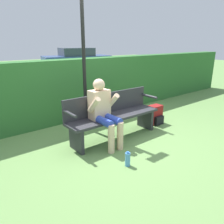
{
  "coord_description": "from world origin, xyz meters",
  "views": [
    {
      "loc": [
        -2.43,
        -2.96,
        1.76
      ],
      "look_at": [
        -0.15,
        -0.1,
        0.57
      ],
      "focal_mm": 35.0,
      "sensor_mm": 36.0,
      "label": 1
    }
  ],
  "objects_px": {
    "backpack": "(155,115)",
    "parked_car": "(77,59)",
    "park_bench": "(113,115)",
    "signpost": "(84,49)",
    "person_seated": "(103,110)",
    "water_bottle": "(128,159)"
  },
  "relations": [
    {
      "from": "park_bench",
      "to": "backpack",
      "type": "height_order",
      "value": "park_bench"
    },
    {
      "from": "person_seated",
      "to": "parked_car",
      "type": "bearing_deg",
      "value": 62.5
    },
    {
      "from": "water_bottle",
      "to": "parked_car",
      "type": "xyz_separation_m",
      "value": [
        5.41,
        10.9,
        0.54
      ]
    },
    {
      "from": "park_bench",
      "to": "person_seated",
      "type": "xyz_separation_m",
      "value": [
        -0.32,
        -0.14,
        0.19
      ]
    },
    {
      "from": "water_bottle",
      "to": "backpack",
      "type": "bearing_deg",
      "value": 28.97
    },
    {
      "from": "backpack",
      "to": "signpost",
      "type": "relative_size",
      "value": 0.14
    },
    {
      "from": "person_seated",
      "to": "backpack",
      "type": "xyz_separation_m",
      "value": [
        1.51,
        0.12,
        -0.44
      ]
    },
    {
      "from": "backpack",
      "to": "water_bottle",
      "type": "height_order",
      "value": "backpack"
    },
    {
      "from": "parked_car",
      "to": "signpost",
      "type": "bearing_deg",
      "value": -107.47
    },
    {
      "from": "backpack",
      "to": "parked_car",
      "type": "relative_size",
      "value": 0.09
    },
    {
      "from": "signpost",
      "to": "backpack",
      "type": "bearing_deg",
      "value": -26.01
    },
    {
      "from": "park_bench",
      "to": "person_seated",
      "type": "relative_size",
      "value": 1.63
    },
    {
      "from": "person_seated",
      "to": "parked_car",
      "type": "distance_m",
      "value": 11.37
    },
    {
      "from": "person_seated",
      "to": "water_bottle",
      "type": "distance_m",
      "value": 0.98
    },
    {
      "from": "person_seated",
      "to": "signpost",
      "type": "bearing_deg",
      "value": 80.35
    },
    {
      "from": "water_bottle",
      "to": "parked_car",
      "type": "height_order",
      "value": "parked_car"
    },
    {
      "from": "park_bench",
      "to": "backpack",
      "type": "relative_size",
      "value": 4.59
    },
    {
      "from": "person_seated",
      "to": "water_bottle",
      "type": "bearing_deg",
      "value": -101.34
    },
    {
      "from": "water_bottle",
      "to": "signpost",
      "type": "bearing_deg",
      "value": 79.49
    },
    {
      "from": "park_bench",
      "to": "signpost",
      "type": "bearing_deg",
      "value": 105.78
    },
    {
      "from": "park_bench",
      "to": "person_seated",
      "type": "height_order",
      "value": "person_seated"
    },
    {
      "from": "person_seated",
      "to": "backpack",
      "type": "distance_m",
      "value": 1.58
    }
  ]
}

